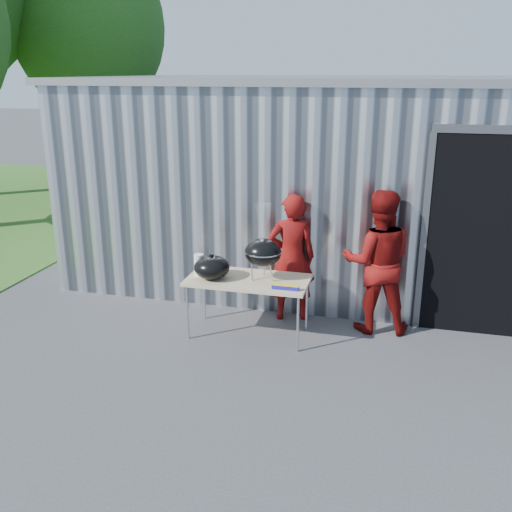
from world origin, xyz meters
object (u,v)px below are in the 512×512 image
(kettle_grill, at_px, (263,247))
(person_cook, at_px, (292,258))
(person_bystander, at_px, (377,262))
(folding_table, at_px, (248,282))

(kettle_grill, xyz_separation_m, person_cook, (0.24, 0.60, -0.31))
(person_cook, xyz_separation_m, person_bystander, (1.10, -0.07, 0.06))
(person_bystander, bearing_deg, folding_table, 11.99)
(person_cook, bearing_deg, folding_table, 40.09)
(folding_table, relative_size, kettle_grill, 1.59)
(kettle_grill, relative_size, person_cook, 0.55)
(folding_table, relative_size, person_bystander, 0.82)
(folding_table, relative_size, person_cook, 0.88)
(folding_table, distance_m, kettle_grill, 0.49)
(kettle_grill, bearing_deg, person_bystander, 21.19)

